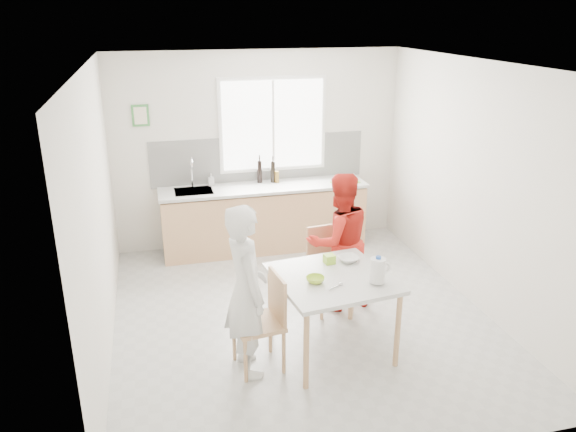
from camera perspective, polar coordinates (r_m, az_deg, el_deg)
name	(u,v)px	position (r m, az deg, el deg)	size (l,w,h in m)	color
ground	(301,315)	(6.31, 1.31, -10.07)	(4.50, 4.50, 0.00)	#B7B7B2
room_shell	(302,172)	(5.66, 1.44, 4.46)	(4.50, 4.50, 4.50)	silver
window	(273,125)	(7.80, -1.55, 9.26)	(1.50, 0.06, 1.30)	white
backsplash	(259,159)	(7.88, -2.96, 5.81)	(3.00, 0.02, 0.65)	white
picture_frame	(140,116)	(7.59, -14.77, 9.84)	(0.22, 0.03, 0.28)	#3E8941
kitchen_counter	(264,220)	(7.85, -2.47, -0.42)	(2.84, 0.64, 1.37)	tan
dining_table	(332,284)	(5.39, 4.51, -6.93)	(1.18, 1.18, 0.81)	silver
chair_left	(265,317)	(5.27, -2.34, -10.25)	(0.48, 0.48, 0.93)	tan
chair_far	(328,264)	(6.29, 4.09, -4.91)	(0.49, 0.49, 0.94)	tan
person_white	(246,291)	(5.07, -4.27, -7.61)	(0.60, 0.39, 1.64)	white
person_red	(339,241)	(6.22, 5.21, -2.58)	(0.76, 0.59, 1.56)	red
bowl_green	(315,280)	(5.23, 2.79, -6.46)	(0.17, 0.17, 0.05)	#ABD631
bowl_white	(349,259)	(5.67, 6.18, -4.35)	(0.21, 0.21, 0.05)	white
milk_jug	(378,270)	(5.22, 9.13, -5.43)	(0.20, 0.14, 0.25)	white
green_box	(329,259)	(5.60, 4.22, -4.38)	(0.10, 0.10, 0.09)	#9DD831
spoon	(335,287)	(5.15, 4.79, -7.19)	(0.01, 0.01, 0.16)	#A5A5AA
cutting_board	(345,182)	(7.86, 5.84, 3.44)	(0.35, 0.25, 0.01)	#76C82E
wine_bottle_a	(260,171)	(7.79, -2.90, 4.54)	(0.07, 0.07, 0.32)	black
wine_bottle_b	(273,172)	(7.81, -1.54, 4.53)	(0.07, 0.07, 0.30)	black
jar_amber	(277,177)	(7.81, -1.14, 4.00)	(0.06, 0.06, 0.16)	brown
soap_bottle	(211,180)	(7.74, -7.82, 3.69)	(0.08, 0.08, 0.17)	#999999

